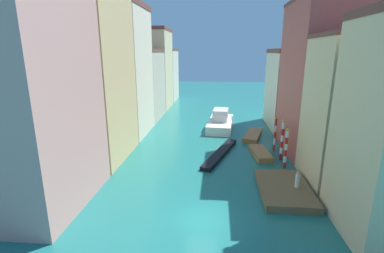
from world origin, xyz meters
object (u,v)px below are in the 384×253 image
object	(u,v)px
person_on_dock	(297,180)
gondola_black	(220,153)
mooring_pole_0	(286,148)
mooring_pole_1	(282,140)
mooring_pole_2	(275,134)
waterfront_dock	(284,189)
motorboat_1	(253,135)
motorboat_0	(260,153)
vaporetto_white	(220,122)

from	to	relation	value
person_on_dock	gondola_black	size ratio (longest dim) A/B	0.14
mooring_pole_0	mooring_pole_1	bearing A→B (deg)	87.07
mooring_pole_2	person_on_dock	bearing A→B (deg)	-91.01
waterfront_dock	mooring_pole_2	distance (m)	11.41
gondola_black	motorboat_1	size ratio (longest dim) A/B	1.54
mooring_pole_2	motorboat_0	xyz separation A→B (m)	(-2.01, -2.05, -1.93)
gondola_black	motorboat_0	size ratio (longest dim) A/B	2.03
mooring_pole_2	waterfront_dock	bearing A→B (deg)	-96.09
mooring_pole_2	gondola_black	world-z (taller)	mooring_pole_2
vaporetto_white	motorboat_0	distance (m)	13.25
person_on_dock	motorboat_0	xyz separation A→B (m)	(-1.81, 9.31, -1.02)
waterfront_dock	mooring_pole_1	size ratio (longest dim) A/B	1.48
waterfront_dock	motorboat_0	size ratio (longest dim) A/B	1.36
mooring_pole_2	motorboat_1	world-z (taller)	mooring_pole_2
mooring_pole_1	gondola_black	size ratio (longest dim) A/B	0.45
waterfront_dock	motorboat_0	world-z (taller)	motorboat_0
person_on_dock	gondola_black	bearing A→B (deg)	126.11
gondola_black	motorboat_1	bearing A→B (deg)	58.37
person_on_dock	mooring_pole_0	distance (m)	5.86
mooring_pole_0	mooring_pole_2	world-z (taller)	mooring_pole_0
motorboat_0	motorboat_1	xyz separation A→B (m)	(0.03, 7.79, -0.01)
mooring_pole_0	mooring_pole_2	distance (m)	5.59
mooring_pole_0	mooring_pole_1	size ratio (longest dim) A/B	0.93
vaporetto_white	gondola_black	xyz separation A→B (m)	(-0.09, -12.50, -0.84)
mooring_pole_1	vaporetto_white	world-z (taller)	mooring_pole_1
mooring_pole_2	motorboat_1	bearing A→B (deg)	109.05
mooring_pole_0	motorboat_1	xyz separation A→B (m)	(-2.04, 11.33, -1.98)
vaporetto_white	gondola_black	world-z (taller)	vaporetto_white
mooring_pole_2	mooring_pole_1	bearing A→B (deg)	-86.65
waterfront_dock	mooring_pole_1	xyz separation A→B (m)	(1.37, 8.08, 2.17)
vaporetto_white	motorboat_0	size ratio (longest dim) A/B	1.91
vaporetto_white	motorboat_1	distance (m)	6.66
person_on_dock	motorboat_0	distance (m)	9.54
gondola_black	waterfront_dock	bearing A→B (deg)	-57.64
waterfront_dock	mooring_pole_1	bearing A→B (deg)	80.36
mooring_pole_1	motorboat_1	distance (m)	9.35
mooring_pole_0	motorboat_0	bearing A→B (deg)	120.22
motorboat_0	person_on_dock	bearing A→B (deg)	-79.03
mooring_pole_1	gondola_black	xyz separation A→B (m)	(-7.06, 0.89, -2.25)
person_on_dock	mooring_pole_2	xyz separation A→B (m)	(0.20, 11.36, 0.91)
waterfront_dock	gondola_black	size ratio (longest dim) A/B	0.67
person_on_dock	gondola_black	world-z (taller)	person_on_dock
waterfront_dock	gondola_black	xyz separation A→B (m)	(-5.68, 8.97, -0.08)
waterfront_dock	mooring_pole_1	distance (m)	8.48
person_on_dock	mooring_pole_1	bearing A→B (deg)	87.35
mooring_pole_1	mooring_pole_2	size ratio (longest dim) A/B	1.10
mooring_pole_2	vaporetto_white	world-z (taller)	mooring_pole_2
vaporetto_white	gondola_black	bearing A→B (deg)	-90.41
person_on_dock	motorboat_0	world-z (taller)	person_on_dock
mooring_pole_0	mooring_pole_1	distance (m)	2.50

